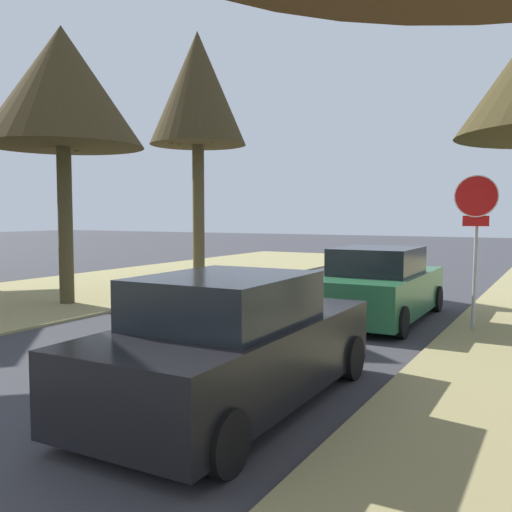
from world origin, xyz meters
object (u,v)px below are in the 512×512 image
object	(u,v)px
street_tree_left_far	(198,91)
street_tree_left_mid_b	(62,88)
stop_sign_far	(476,218)
parked_sedan_green	(379,287)
parked_sedan_black	(233,345)

from	to	relation	value
street_tree_left_far	street_tree_left_mid_b	bearing A→B (deg)	-89.19
street_tree_left_mid_b	street_tree_left_far	world-z (taller)	street_tree_left_far
stop_sign_far	parked_sedan_green	xyz separation A→B (m)	(-1.95, 0.31, -1.47)
parked_sedan_black	parked_sedan_green	world-z (taller)	same
stop_sign_far	parked_sedan_black	xyz separation A→B (m)	(-1.87, -5.87, -1.47)
parked_sedan_black	parked_sedan_green	xyz separation A→B (m)	(-0.09, 6.18, 0.00)
street_tree_left_mid_b	parked_sedan_green	size ratio (longest dim) A/B	1.55
street_tree_left_far	parked_sedan_green	bearing A→B (deg)	-28.42
stop_sign_far	street_tree_left_far	xyz separation A→B (m)	(-9.50, 4.40, 4.23)
stop_sign_far	parked_sedan_green	distance (m)	2.46
stop_sign_far	parked_sedan_black	bearing A→B (deg)	-107.64
street_tree_left_far	parked_sedan_green	distance (m)	10.30
street_tree_left_mid_b	stop_sign_far	bearing A→B (deg)	9.08
street_tree_left_mid_b	parked_sedan_black	world-z (taller)	street_tree_left_mid_b
street_tree_left_far	parked_sedan_black	size ratio (longest dim) A/B	1.89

